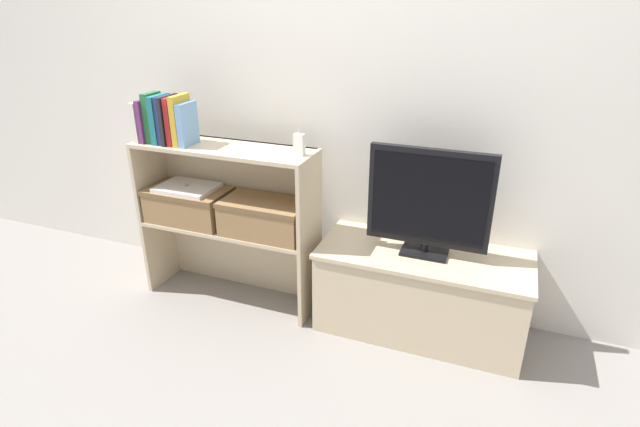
{
  "coord_description": "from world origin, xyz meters",
  "views": [
    {
      "loc": [
        0.82,
        -1.95,
        1.58
      ],
      "look_at": [
        0.0,
        0.15,
        0.6
      ],
      "focal_mm": 28.0,
      "sensor_mm": 36.0,
      "label": 1
    }
  ],
  "objects_px": {
    "book_ivory": "(143,121)",
    "book_charcoal": "(170,120)",
    "book_plum": "(148,120)",
    "storage_basket_right": "(265,216)",
    "book_navy": "(165,120)",
    "book_forest": "(153,117)",
    "book_crimson": "(175,121)",
    "storage_basket_left": "(189,203)",
    "tv_stand": "(420,292)",
    "book_mustard": "(181,120)",
    "tv": "(429,201)",
    "laptop": "(187,187)",
    "book_skyblue": "(187,124)",
    "book_teal": "(160,119)",
    "baby_monitor": "(299,145)"
  },
  "relations": [
    {
      "from": "tv_stand",
      "to": "book_skyblue",
      "type": "bearing_deg",
      "value": -174.87
    },
    {
      "from": "tv_stand",
      "to": "book_plum",
      "type": "xyz_separation_m",
      "value": [
        -1.45,
        -0.11,
        0.77
      ]
    },
    {
      "from": "book_plum",
      "to": "storage_basket_right",
      "type": "relative_size",
      "value": 0.49
    },
    {
      "from": "book_charcoal",
      "to": "book_mustard",
      "type": "distance_m",
      "value": 0.07
    },
    {
      "from": "storage_basket_left",
      "to": "book_mustard",
      "type": "bearing_deg",
      "value": -43.84
    },
    {
      "from": "tv",
      "to": "book_skyblue",
      "type": "distance_m",
      "value": 1.25
    },
    {
      "from": "storage_basket_left",
      "to": "laptop",
      "type": "bearing_deg",
      "value": 180.0
    },
    {
      "from": "storage_basket_left",
      "to": "book_navy",
      "type": "bearing_deg",
      "value": -156.01
    },
    {
      "from": "book_navy",
      "to": "baby_monitor",
      "type": "relative_size",
      "value": 1.81
    },
    {
      "from": "book_ivory",
      "to": "book_charcoal",
      "type": "distance_m",
      "value": 0.17
    },
    {
      "from": "book_crimson",
      "to": "book_skyblue",
      "type": "xyz_separation_m",
      "value": [
        0.07,
        0.0,
        -0.01
      ]
    },
    {
      "from": "tv_stand",
      "to": "book_crimson",
      "type": "relative_size",
      "value": 4.22
    },
    {
      "from": "book_ivory",
      "to": "baby_monitor",
      "type": "xyz_separation_m",
      "value": [
        0.86,
        0.04,
        -0.05
      ]
    },
    {
      "from": "book_plum",
      "to": "book_forest",
      "type": "distance_m",
      "value": 0.04
    },
    {
      "from": "book_teal",
      "to": "book_navy",
      "type": "bearing_deg",
      "value": 0.0
    },
    {
      "from": "tv",
      "to": "book_mustard",
      "type": "xyz_separation_m",
      "value": [
        -1.25,
        -0.11,
        0.29
      ]
    },
    {
      "from": "book_navy",
      "to": "laptop",
      "type": "height_order",
      "value": "book_navy"
    },
    {
      "from": "book_ivory",
      "to": "book_mustard",
      "type": "relative_size",
      "value": 0.82
    },
    {
      "from": "book_forest",
      "to": "tv_stand",
      "type": "bearing_deg",
      "value": 4.39
    },
    {
      "from": "book_forest",
      "to": "book_charcoal",
      "type": "height_order",
      "value": "book_forest"
    },
    {
      "from": "book_charcoal",
      "to": "laptop",
      "type": "height_order",
      "value": "book_charcoal"
    },
    {
      "from": "book_navy",
      "to": "book_charcoal",
      "type": "relative_size",
      "value": 0.99
    },
    {
      "from": "tv_stand",
      "to": "book_mustard",
      "type": "relative_size",
      "value": 4.05
    },
    {
      "from": "book_navy",
      "to": "storage_basket_right",
      "type": "height_order",
      "value": "book_navy"
    },
    {
      "from": "book_navy",
      "to": "baby_monitor",
      "type": "bearing_deg",
      "value": 3.49
    },
    {
      "from": "book_ivory",
      "to": "book_skyblue",
      "type": "xyz_separation_m",
      "value": [
        0.27,
        0.0,
        0.01
      ]
    },
    {
      "from": "tv",
      "to": "book_plum",
      "type": "relative_size",
      "value": 2.61
    },
    {
      "from": "tv_stand",
      "to": "book_mustard",
      "type": "xyz_separation_m",
      "value": [
        -1.25,
        -0.11,
        0.79
      ]
    },
    {
      "from": "book_plum",
      "to": "book_charcoal",
      "type": "bearing_deg",
      "value": 0.0
    },
    {
      "from": "book_skyblue",
      "to": "tv_stand",
      "type": "bearing_deg",
      "value": 5.13
    },
    {
      "from": "tv",
      "to": "book_navy",
      "type": "relative_size",
      "value": 2.37
    },
    {
      "from": "book_forest",
      "to": "storage_basket_right",
      "type": "relative_size",
      "value": 0.57
    },
    {
      "from": "book_skyblue",
      "to": "storage_basket_left",
      "type": "distance_m",
      "value": 0.45
    },
    {
      "from": "tv_stand",
      "to": "book_mustard",
      "type": "height_order",
      "value": "book_mustard"
    },
    {
      "from": "tv",
      "to": "book_crimson",
      "type": "distance_m",
      "value": 1.32
    },
    {
      "from": "book_plum",
      "to": "book_ivory",
      "type": "bearing_deg",
      "value": 180.0
    },
    {
      "from": "book_charcoal",
      "to": "tv",
      "type": "bearing_deg",
      "value": 4.65
    },
    {
      "from": "book_charcoal",
      "to": "book_crimson",
      "type": "bearing_deg",
      "value": 0.0
    },
    {
      "from": "book_charcoal",
      "to": "book_plum",
      "type": "bearing_deg",
      "value": 180.0
    },
    {
      "from": "book_skyblue",
      "to": "storage_basket_left",
      "type": "bearing_deg",
      "value": 156.66
    },
    {
      "from": "storage_basket_left",
      "to": "book_plum",
      "type": "bearing_deg",
      "value": -170.54
    },
    {
      "from": "book_navy",
      "to": "book_crimson",
      "type": "height_order",
      "value": "same"
    },
    {
      "from": "book_charcoal",
      "to": "book_skyblue",
      "type": "relative_size",
      "value": 1.12
    },
    {
      "from": "book_forest",
      "to": "book_crimson",
      "type": "height_order",
      "value": "book_forest"
    },
    {
      "from": "storage_basket_left",
      "to": "laptop",
      "type": "xyz_separation_m",
      "value": [
        -0.0,
        0.0,
        0.09
      ]
    },
    {
      "from": "book_forest",
      "to": "book_teal",
      "type": "distance_m",
      "value": 0.04
    },
    {
      "from": "tv_stand",
      "to": "laptop",
      "type": "height_order",
      "value": "laptop"
    },
    {
      "from": "book_crimson",
      "to": "book_skyblue",
      "type": "height_order",
      "value": "book_crimson"
    },
    {
      "from": "laptop",
      "to": "book_ivory",
      "type": "bearing_deg",
      "value": -172.02
    },
    {
      "from": "book_charcoal",
      "to": "book_navy",
      "type": "bearing_deg",
      "value": 180.0
    }
  ]
}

